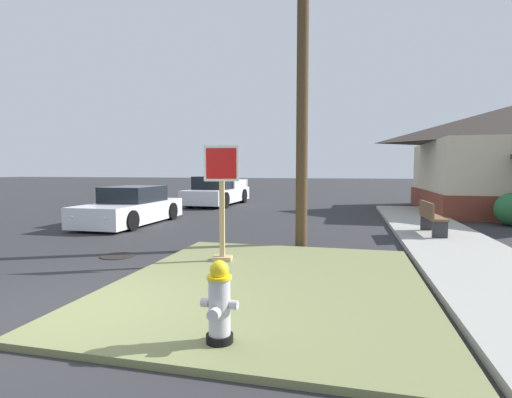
{
  "coord_description": "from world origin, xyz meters",
  "views": [
    {
      "loc": [
        3.36,
        -4.1,
        1.81
      ],
      "look_at": [
        1.16,
        4.99,
        1.1
      ],
      "focal_mm": 27.23,
      "sensor_mm": 36.0,
      "label": 1
    }
  ],
  "objects_px": {
    "stop_sign": "(222,207)",
    "street_bench": "(431,216)",
    "utility_pole": "(303,47)",
    "pickup_truck_white": "(217,193)",
    "manhole_cover": "(118,256)",
    "fire_hydrant": "(219,304)",
    "parked_sedan_white": "(131,208)"
  },
  "relations": [
    {
      "from": "street_bench",
      "to": "utility_pole",
      "type": "relative_size",
      "value": 0.17
    },
    {
      "from": "stop_sign",
      "to": "street_bench",
      "type": "xyz_separation_m",
      "value": [
        4.45,
        4.04,
        -0.53
      ]
    },
    {
      "from": "pickup_truck_white",
      "to": "street_bench",
      "type": "relative_size",
      "value": 3.49
    },
    {
      "from": "manhole_cover",
      "to": "utility_pole",
      "type": "height_order",
      "value": "utility_pole"
    },
    {
      "from": "fire_hydrant",
      "to": "manhole_cover",
      "type": "distance_m",
      "value": 4.95
    },
    {
      "from": "fire_hydrant",
      "to": "parked_sedan_white",
      "type": "relative_size",
      "value": 0.19
    },
    {
      "from": "stop_sign",
      "to": "pickup_truck_white",
      "type": "bearing_deg",
      "value": 109.77
    },
    {
      "from": "fire_hydrant",
      "to": "parked_sedan_white",
      "type": "xyz_separation_m",
      "value": [
        -5.87,
        8.01,
        0.07
      ]
    },
    {
      "from": "utility_pole",
      "to": "parked_sedan_white",
      "type": "bearing_deg",
      "value": 156.8
    },
    {
      "from": "stop_sign",
      "to": "parked_sedan_white",
      "type": "relative_size",
      "value": 0.49
    },
    {
      "from": "manhole_cover",
      "to": "parked_sedan_white",
      "type": "relative_size",
      "value": 0.16
    },
    {
      "from": "stop_sign",
      "to": "utility_pole",
      "type": "bearing_deg",
      "value": 58.87
    },
    {
      "from": "parked_sedan_white",
      "to": "pickup_truck_white",
      "type": "bearing_deg",
      "value": 86.31
    },
    {
      "from": "fire_hydrant",
      "to": "utility_pole",
      "type": "xyz_separation_m",
      "value": [
        0.15,
        5.43,
        4.12
      ]
    },
    {
      "from": "pickup_truck_white",
      "to": "utility_pole",
      "type": "height_order",
      "value": "utility_pole"
    },
    {
      "from": "manhole_cover",
      "to": "street_bench",
      "type": "distance_m",
      "value": 7.86
    },
    {
      "from": "fire_hydrant",
      "to": "street_bench",
      "type": "xyz_separation_m",
      "value": [
        3.35,
        7.4,
        0.11
      ]
    },
    {
      "from": "stop_sign",
      "to": "street_bench",
      "type": "distance_m",
      "value": 6.03
    },
    {
      "from": "utility_pole",
      "to": "pickup_truck_white",
      "type": "bearing_deg",
      "value": 119.34
    },
    {
      "from": "fire_hydrant",
      "to": "manhole_cover",
      "type": "bearing_deg",
      "value": 134.55
    },
    {
      "from": "street_bench",
      "to": "fire_hydrant",
      "type": "bearing_deg",
      "value": -114.35
    },
    {
      "from": "fire_hydrant",
      "to": "manhole_cover",
      "type": "xyz_separation_m",
      "value": [
        -3.45,
        3.51,
        -0.46
      ]
    },
    {
      "from": "manhole_cover",
      "to": "parked_sedan_white",
      "type": "distance_m",
      "value": 5.13
    },
    {
      "from": "street_bench",
      "to": "utility_pole",
      "type": "distance_m",
      "value": 5.49
    },
    {
      "from": "parked_sedan_white",
      "to": "fire_hydrant",
      "type": "bearing_deg",
      "value": -53.78
    },
    {
      "from": "fire_hydrant",
      "to": "manhole_cover",
      "type": "relative_size",
      "value": 1.19
    },
    {
      "from": "manhole_cover",
      "to": "fire_hydrant",
      "type": "bearing_deg",
      "value": -45.45
    },
    {
      "from": "manhole_cover",
      "to": "street_bench",
      "type": "height_order",
      "value": "street_bench"
    },
    {
      "from": "fire_hydrant",
      "to": "pickup_truck_white",
      "type": "bearing_deg",
      "value": 109.42
    },
    {
      "from": "fire_hydrant",
      "to": "manhole_cover",
      "type": "height_order",
      "value": "fire_hydrant"
    },
    {
      "from": "manhole_cover",
      "to": "utility_pole",
      "type": "distance_m",
      "value": 6.14
    },
    {
      "from": "fire_hydrant",
      "to": "parked_sedan_white",
      "type": "distance_m",
      "value": 9.93
    }
  ]
}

